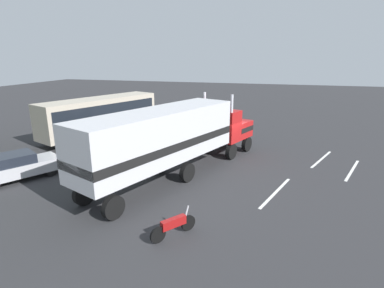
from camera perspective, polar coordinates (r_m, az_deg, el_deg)
The scene contains 9 objects.
ground_plane at distance 22.24m, azimuth 6.68°, elevation -2.09°, with size 120.00×120.00×0.00m, color #2D2D30.
lane_stripe_near at distance 16.85m, azimuth 15.39°, elevation -8.73°, with size 4.40×0.16×0.01m, color silver.
lane_stripe_mid at distance 23.08m, azimuth 23.07°, elevation -2.63°, with size 4.40×0.16×0.01m, color silver.
lane_stripe_far at distance 21.74m, azimuth 27.80°, elevation -4.35°, with size 4.40×0.16×0.01m, color silver.
semi_truck at distance 17.57m, azimuth -3.54°, elevation 1.61°, with size 14.08×7.52×4.50m.
person_bystander at distance 20.67m, azimuth -7.68°, elevation -0.96°, with size 0.39×0.48×1.63m.
parked_bus at distance 28.24m, azimuth -16.74°, elevation 5.58°, with size 11.18×6.33×3.40m.
parked_car at distance 20.29m, azimuth -29.90°, elevation -3.63°, with size 4.71×3.74×1.57m.
motorcycle at distance 12.50m, azimuth -3.44°, elevation -14.95°, with size 1.75×1.34×1.12m.
Camera 1 is at (-20.86, -3.33, 6.95)m, focal length 28.48 mm.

